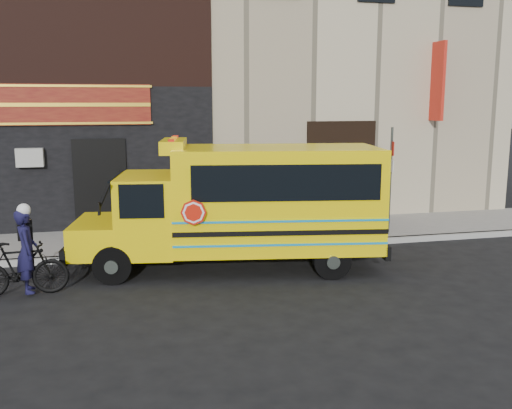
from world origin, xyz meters
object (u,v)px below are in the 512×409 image
at_px(sign_pole, 390,177).
at_px(cyclist, 27,253).
at_px(school_bus, 246,203).
at_px(bicycle, 20,269).

xyz_separation_m(sign_pole, cyclist, (-9.04, -2.80, -0.86)).
bearing_deg(cyclist, school_bus, -91.17).
bearing_deg(sign_pole, bicycle, -162.67).
xyz_separation_m(school_bus, cyclist, (-4.54, -0.79, -0.68)).
distance_m(sign_pole, cyclist, 9.51).
height_order(school_bus, cyclist, school_bus).
bearing_deg(school_bus, sign_pole, 24.06).
height_order(sign_pole, cyclist, sign_pole).
height_order(bicycle, cyclist, cyclist).
bearing_deg(cyclist, bicycle, 105.81).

